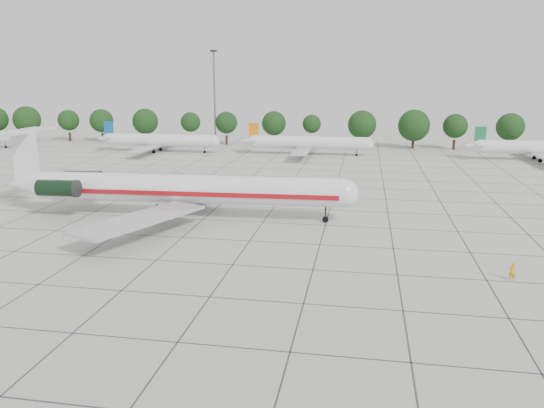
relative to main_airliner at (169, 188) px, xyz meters
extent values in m
plane|color=#B7B7AF|center=(12.69, -8.52, -3.96)|extent=(260.00, 260.00, 0.00)
cube|color=#383838|center=(12.69, 6.48, -3.95)|extent=(170.00, 170.00, 0.02)
cylinder|color=silver|center=(2.66, 0.12, -0.04)|extent=(40.50, 5.45, 3.70)
sphere|color=silver|center=(22.83, 0.99, -0.04)|extent=(3.70, 3.70, 3.70)
cone|color=silver|center=(-20.32, -0.88, -0.04)|extent=(5.76, 3.94, 3.70)
cube|color=maroon|center=(2.58, 1.99, -0.32)|extent=(39.22, 1.77, 0.62)
cube|color=maroon|center=(2.74, -1.76, -0.32)|extent=(39.22, 1.77, 0.62)
cube|color=#B7BABC|center=(-0.58, 10.08, -1.55)|extent=(12.34, 17.31, 0.34)
cube|color=#B7BABC|center=(0.29, -10.09, -1.55)|extent=(11.21, 17.52, 0.34)
cube|color=black|center=(-13.70, 1.93, 0.30)|extent=(2.53, 1.56, 0.28)
cylinder|color=black|center=(-13.74, 2.72, 0.30)|extent=(5.47, 2.36, 2.13)
cube|color=black|center=(-13.48, -3.11, 0.30)|extent=(2.53, 1.56, 0.28)
cylinder|color=black|center=(-13.45, -3.90, 0.30)|extent=(5.47, 2.36, 2.13)
cube|color=silver|center=(-19.76, -0.86, 3.89)|extent=(3.60, 0.47, 6.73)
cube|color=silver|center=(-20.54, -0.89, 7.03)|extent=(3.95, 13.59, 0.25)
cylinder|color=black|center=(20.59, 0.89, -2.90)|extent=(0.23, 0.23, 2.13)
cylinder|color=black|center=(20.59, 0.89, -3.57)|extent=(0.80, 0.35, 0.79)
cylinder|color=black|center=(-0.83, 2.88, -2.50)|extent=(0.28, 0.28, 2.02)
cylinder|color=black|center=(-0.83, 2.88, -3.40)|extent=(1.15, 0.72, 1.12)
cylinder|color=black|center=(-0.58, -2.94, -2.50)|extent=(0.28, 0.28, 2.02)
cylinder|color=black|center=(-0.58, -2.94, -3.40)|extent=(1.15, 0.72, 1.12)
imported|color=#E0A70D|center=(38.91, -16.09, -3.10)|extent=(0.64, 0.43, 1.72)
cylinder|color=silver|center=(-24.39, 58.98, -0.96)|extent=(27.20, 3.00, 3.00)
cube|color=#B7BABC|center=(-25.39, 58.98, -2.16)|extent=(3.50, 27.20, 0.25)
cube|color=#0B4D96|center=(-37.83, 58.98, 1.64)|extent=(2.40, 0.25, 3.60)
cylinder|color=black|center=(-25.39, 61.18, -3.56)|extent=(0.80, 0.45, 0.80)
cylinder|color=black|center=(-25.39, 56.78, -3.56)|extent=(0.80, 0.45, 0.80)
cylinder|color=silver|center=(12.23, 60.31, -0.96)|extent=(27.20, 3.00, 3.00)
cube|color=#B7BABC|center=(11.23, 60.31, -2.16)|extent=(3.50, 27.20, 0.25)
cube|color=orange|center=(-1.21, 60.31, 1.64)|extent=(2.40, 0.25, 3.60)
cylinder|color=black|center=(11.23, 62.51, -3.56)|extent=(0.80, 0.45, 0.80)
cylinder|color=black|center=(11.23, 58.11, -3.56)|extent=(0.80, 0.45, 0.80)
cylinder|color=silver|center=(64.07, 60.04, -0.96)|extent=(27.20, 3.00, 3.00)
cube|color=#B7BABC|center=(63.07, 60.04, -2.16)|extent=(3.50, 27.20, 0.25)
cube|color=#16653A|center=(50.63, 60.04, 1.64)|extent=(2.40, 0.25, 3.60)
cylinder|color=black|center=(63.07, 62.24, -3.56)|extent=(0.80, 0.45, 0.80)
cylinder|color=black|center=(63.07, 57.84, -3.56)|extent=(0.80, 0.45, 0.80)
cylinder|color=#332114|center=(-72.14, 76.48, -2.71)|extent=(0.70, 0.70, 2.50)
sphere|color=black|center=(-72.14, 76.48, 2.04)|extent=(7.79, 7.79, 7.79)
cylinder|color=#332114|center=(-58.95, 76.48, -2.71)|extent=(0.70, 0.70, 2.50)
sphere|color=black|center=(-58.95, 76.48, 2.04)|extent=(5.94, 5.94, 5.94)
cylinder|color=#332114|center=(-48.76, 76.48, -2.71)|extent=(0.70, 0.70, 2.50)
sphere|color=black|center=(-48.76, 76.48, 2.04)|extent=(6.57, 6.57, 6.57)
cylinder|color=#332114|center=(-35.57, 76.48, -2.71)|extent=(0.70, 0.70, 2.50)
sphere|color=black|center=(-35.57, 76.48, 2.04)|extent=(7.15, 7.15, 7.15)
cylinder|color=#332114|center=(-22.38, 76.48, -2.71)|extent=(0.70, 0.70, 2.50)
sphere|color=black|center=(-22.38, 76.48, 2.04)|extent=(5.43, 5.43, 5.43)
cylinder|color=#332114|center=(-12.19, 76.48, -2.71)|extent=(0.70, 0.70, 2.50)
sphere|color=black|center=(-12.19, 76.48, 2.04)|extent=(5.99, 5.99, 5.99)
cylinder|color=#332114|center=(1.00, 76.48, -2.71)|extent=(0.70, 0.70, 2.50)
sphere|color=black|center=(1.00, 76.48, 2.04)|extent=(6.50, 6.50, 6.50)
cylinder|color=#332114|center=(11.19, 76.48, -2.71)|extent=(0.70, 0.70, 2.50)
sphere|color=black|center=(11.19, 76.48, 2.04)|extent=(4.93, 4.93, 4.93)
cylinder|color=#332114|center=(24.38, 76.48, -2.71)|extent=(0.70, 0.70, 2.50)
sphere|color=black|center=(24.38, 76.48, 2.04)|extent=(7.40, 7.40, 7.40)
cylinder|color=#332114|center=(37.57, 76.48, -2.71)|extent=(0.70, 0.70, 2.50)
sphere|color=black|center=(37.57, 76.48, 2.04)|extent=(8.08, 8.08, 8.08)
cylinder|color=#332114|center=(47.76, 76.48, -2.71)|extent=(0.70, 0.70, 2.50)
sphere|color=black|center=(47.76, 76.48, 2.04)|extent=(6.17, 6.17, 6.17)
cylinder|color=#332114|center=(60.95, 76.48, -2.71)|extent=(0.70, 0.70, 2.50)
sphere|color=black|center=(60.95, 76.48, 2.04)|extent=(6.82, 6.82, 6.82)
cylinder|color=slate|center=(-17.31, 83.48, 8.54)|extent=(0.56, 0.56, 25.00)
cube|color=black|center=(-17.31, 83.48, 21.24)|extent=(1.60, 1.60, 0.50)
camera|label=1|loc=(25.07, -64.82, 14.24)|focal=35.00mm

